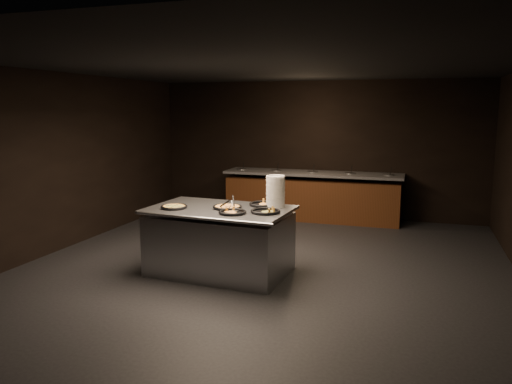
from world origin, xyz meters
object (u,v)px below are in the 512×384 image
(pan_cheese_whole, at_px, (227,207))
(serving_counter, at_px, (220,242))
(pan_veggie_whole, at_px, (174,207))
(plate_stack, at_px, (275,192))

(pan_cheese_whole, bearing_deg, serving_counter, -174.72)
(pan_veggie_whole, bearing_deg, serving_counter, 18.89)
(plate_stack, height_order, pan_cheese_whole, plate_stack)
(serving_counter, relative_size, pan_cheese_whole, 5.00)
(pan_veggie_whole, height_order, pan_cheese_whole, same)
(serving_counter, distance_m, plate_stack, 1.06)
(plate_stack, relative_size, pan_cheese_whole, 1.08)
(serving_counter, relative_size, plate_stack, 4.62)
(plate_stack, xyz_separation_m, pan_cheese_whole, (-0.61, -0.31, -0.20))
(serving_counter, relative_size, pan_veggie_whole, 5.49)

